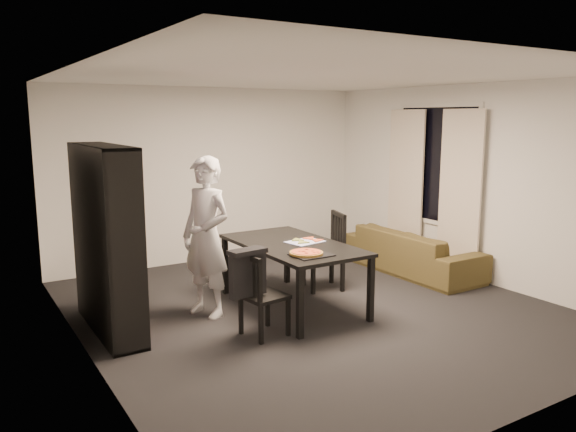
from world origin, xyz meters
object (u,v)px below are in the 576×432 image
person (206,237)px  pepperoni_pizza (306,253)px  chair_right (330,245)px  bookshelf (106,240)px  dining_table (293,249)px  chair_left (258,290)px  sofa (413,251)px  baking_tray (312,255)px

person → pepperoni_pizza: size_ratio=5.03×
chair_right → bookshelf: bearing=-75.1°
dining_table → chair_left: size_ratio=2.11×
person → sofa: (3.17, 0.07, -0.58)m
chair_left → person: 0.97m
chair_right → dining_table: bearing=-50.0°
person → baking_tray: (0.80, -0.86, -0.12)m
dining_table → baking_tray: bearing=-103.1°
pepperoni_pizza → bookshelf: bearing=152.5°
dining_table → sofa: dining_table is taller
chair_right → baking_tray: 1.34m
bookshelf → pepperoni_pizza: 2.04m
dining_table → baking_tray: (-0.14, -0.58, 0.07)m
sofa → chair_left: bearing=107.3°
dining_table → pepperoni_pizza: pepperoni_pizza is taller
bookshelf → chair_left: size_ratio=2.23×
person → pepperoni_pizza: 1.13m
baking_tray → sofa: (2.36, 0.93, -0.45)m
bookshelf → dining_table: bearing=-11.0°
dining_table → person: (-0.94, 0.28, 0.20)m
chair_left → chair_right: chair_right is taller
chair_right → pepperoni_pizza: size_ratio=2.80×
baking_tray → sofa: 2.58m
person → chair_left: bearing=-11.5°
chair_left → pepperoni_pizza: chair_left is taller
chair_left → person: bearing=2.7°
chair_left → baking_tray: chair_left is taller
bookshelf → baking_tray: size_ratio=4.75×
bookshelf → pepperoni_pizza: size_ratio=5.43×
chair_right → baking_tray: size_ratio=2.45×
chair_right → person: 1.76m
baking_tray → sofa: size_ratio=0.19×
chair_right → sofa: 1.46m
bookshelf → chair_right: bearing=-0.6°
dining_table → sofa: (2.23, 0.34, -0.38)m
dining_table → baking_tray: size_ratio=4.50×
pepperoni_pizza → sofa: 2.61m
dining_table → person: 1.00m
baking_tray → person: bearing=133.0°
dining_table → sofa: size_ratio=0.87×
chair_left → sofa: chair_left is taller
sofa → person: bearing=91.2°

